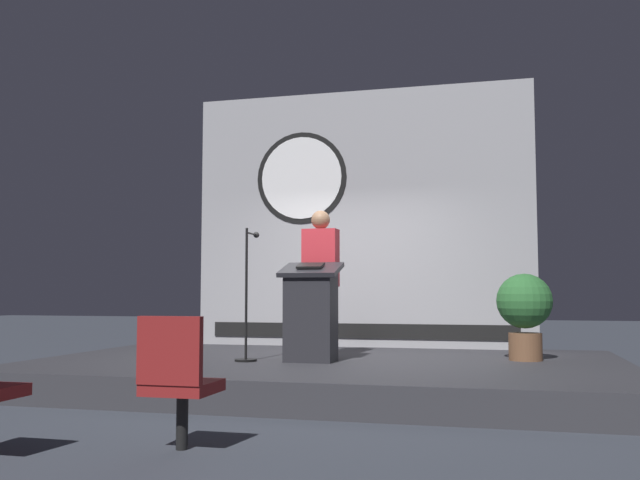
# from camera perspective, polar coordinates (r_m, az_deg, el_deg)

# --- Properties ---
(ground_plane) EXTENTS (40.00, 40.00, 0.00)m
(ground_plane) POSITION_cam_1_polar(r_m,az_deg,el_deg) (7.83, 0.73, -12.01)
(ground_plane) COLOR #383D47
(stage_platform) EXTENTS (6.40, 4.00, 0.30)m
(stage_platform) POSITION_cam_1_polar(r_m,az_deg,el_deg) (7.81, 0.73, -10.92)
(stage_platform) COLOR #333338
(stage_platform) RESTS_ON ground
(banner_display) EXTENTS (4.71, 0.12, 3.57)m
(banner_display) POSITION_cam_1_polar(r_m,az_deg,el_deg) (9.63, 3.15, 1.88)
(banner_display) COLOR #9E9EA3
(banner_display) RESTS_ON stage_platform
(podium) EXTENTS (0.64, 0.50, 1.08)m
(podium) POSITION_cam_1_polar(r_m,az_deg,el_deg) (7.53, -0.76, -6.04)
(podium) COLOR #26262B
(podium) RESTS_ON stage_platform
(speaker_person) EXTENTS (0.40, 0.26, 1.70)m
(speaker_person) POSITION_cam_1_polar(r_m,az_deg,el_deg) (8.00, 0.05, -3.46)
(speaker_person) COLOR black
(speaker_person) RESTS_ON stage_platform
(microphone_stand) EXTENTS (0.24, 0.47, 1.45)m
(microphone_stand) POSITION_cam_1_polar(r_m,az_deg,el_deg) (7.64, -6.00, -6.15)
(microphone_stand) COLOR black
(microphone_stand) RESTS_ON stage_platform
(potted_plant) EXTENTS (0.61, 0.61, 0.95)m
(potted_plant) POSITION_cam_1_polar(r_m,az_deg,el_deg) (7.98, 16.52, -5.38)
(potted_plant) COLOR brown
(potted_plant) RESTS_ON stage_platform
(audience_chair_left) EXTENTS (0.44, 0.45, 0.89)m
(audience_chair_left) POSITION_cam_1_polar(r_m,az_deg,el_deg) (4.74, -11.66, -10.91)
(audience_chair_left) COLOR black
(audience_chair_left) RESTS_ON ground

